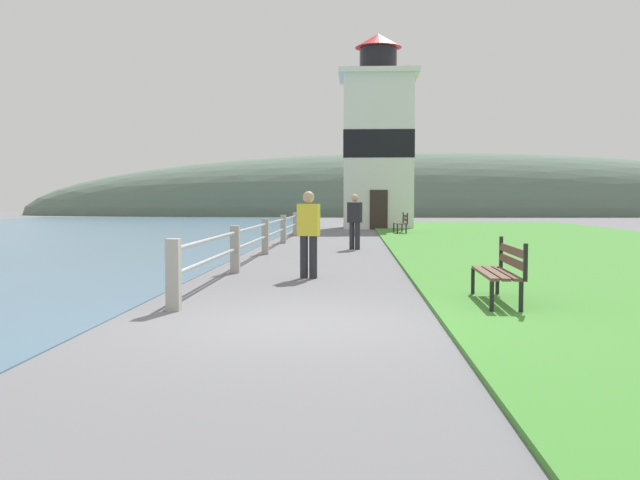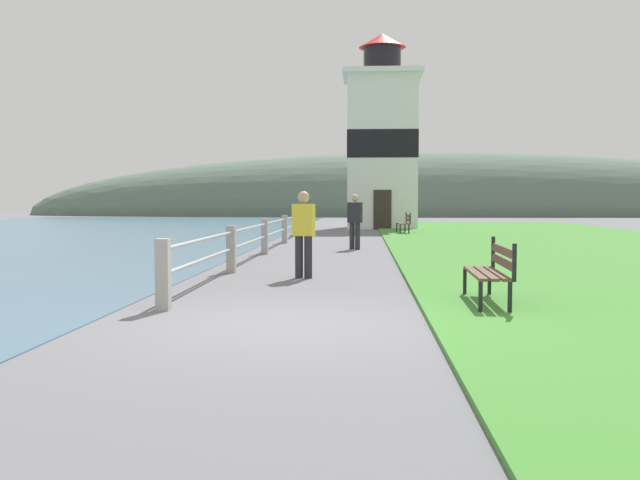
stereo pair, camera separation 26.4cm
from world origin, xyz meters
name	(u,v)px [view 2 (the right image)]	position (x,y,z in m)	size (l,w,h in m)	color
ground_plane	(279,324)	(0.00, 0.00, 0.00)	(160.00, 160.00, 0.00)	slate
grass_verge	(570,245)	(7.79, 15.27, 0.03)	(12.00, 45.81, 0.06)	#428433
seawall_railing	(276,230)	(-1.69, 13.48, 0.57)	(0.18, 25.14, 0.97)	#A8A399
park_bench_near	(492,268)	(2.81, 1.61, 0.54)	(0.52, 1.82, 0.94)	brown
park_bench_midway	(405,222)	(2.83, 22.72, 0.54)	(0.54, 1.69, 0.94)	brown
lighthouse	(382,143)	(1.99, 29.39, 4.50)	(4.09, 4.09, 10.17)	white
person_strolling	(355,220)	(0.76, 12.98, 0.90)	(0.46, 0.37, 1.66)	#28282D
person_by_railing	(304,231)	(-0.12, 5.06, 0.90)	(0.44, 0.30, 1.66)	#28282D
distant_hillside	(436,215)	(8.00, 60.54, 0.00)	(80.00, 16.00, 12.00)	#566B5B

